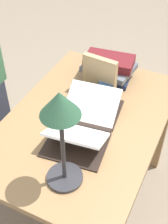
# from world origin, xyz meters

# --- Properties ---
(ground_plane) EXTENTS (12.00, 12.00, 0.00)m
(ground_plane) POSITION_xyz_m (0.00, 0.00, 0.00)
(ground_plane) COLOR gray
(reading_desk) EXTENTS (1.15, 0.78, 0.78)m
(reading_desk) POSITION_xyz_m (0.00, 0.00, 0.66)
(reading_desk) COLOR #937047
(reading_desk) RESTS_ON ground_plane
(open_book) EXTENTS (0.54, 0.35, 0.12)m
(open_book) POSITION_xyz_m (0.05, 0.02, 0.81)
(open_book) COLOR black
(open_book) RESTS_ON reading_desk
(book_stack_tall) EXTENTS (0.24, 0.30, 0.14)m
(book_stack_tall) POSITION_xyz_m (-0.40, -0.03, 0.85)
(book_stack_tall) COLOR #1E284C
(book_stack_tall) RESTS_ON reading_desk
(book_standing_upright) EXTENTS (0.05, 0.20, 0.23)m
(book_standing_upright) POSITION_xyz_m (-0.24, -0.03, 0.89)
(book_standing_upright) COLOR tan
(book_standing_upright) RESTS_ON reading_desk
(reading_lamp) EXTENTS (0.16, 0.16, 0.48)m
(reading_lamp) POSITION_xyz_m (0.37, 0.08, 1.14)
(reading_lamp) COLOR #2D2D33
(reading_lamp) RESTS_ON reading_desk
(coffee_mug) EXTENTS (0.12, 0.09, 0.09)m
(coffee_mug) POSITION_xyz_m (-0.23, 0.02, 0.83)
(coffee_mug) COLOR #335184
(coffee_mug) RESTS_ON reading_desk
(pencil) EXTENTS (0.06, 0.14, 0.01)m
(pencil) POSITION_xyz_m (0.06, -0.16, 0.78)
(pencil) COLOR gold
(pencil) RESTS_ON reading_desk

